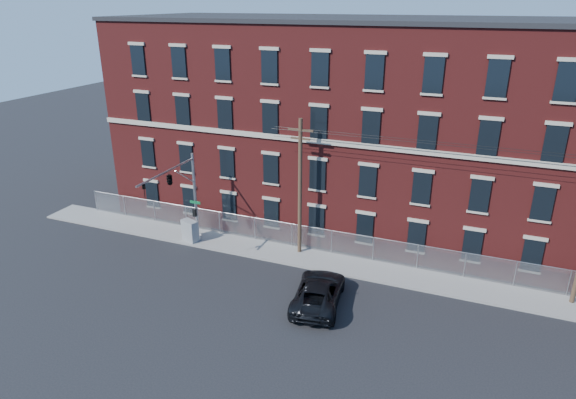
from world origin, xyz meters
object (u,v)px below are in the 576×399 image
(utility_pole_near, at_px, (300,185))
(pickup_truck, at_px, (318,292))
(traffic_signal_mast, at_px, (176,186))
(utility_cabinet, at_px, (190,231))

(utility_pole_near, bearing_deg, pickup_truck, -59.40)
(traffic_signal_mast, height_order, utility_pole_near, utility_pole_near)
(traffic_signal_mast, bearing_deg, utility_pole_near, 23.14)
(pickup_truck, bearing_deg, traffic_signal_mast, -20.20)
(traffic_signal_mast, xyz_separation_m, utility_cabinet, (-0.51, 2.02, -4.44))
(utility_pole_near, bearing_deg, traffic_signal_mast, -156.86)
(traffic_signal_mast, xyz_separation_m, pickup_truck, (11.45, -2.41, -4.57))
(utility_cabinet, bearing_deg, utility_pole_near, 28.65)
(utility_pole_near, height_order, pickup_truck, utility_pole_near)
(pickup_truck, distance_m, utility_cabinet, 12.75)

